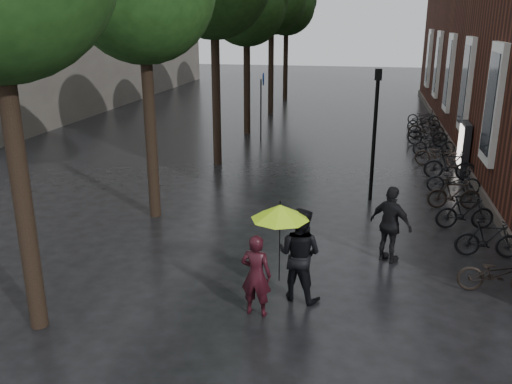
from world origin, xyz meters
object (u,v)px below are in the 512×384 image
(person_burgundy, at_px, (256,275))
(person_black, at_px, (299,254))
(parked_bicycles, at_px, (441,156))
(lamp_post, at_px, (375,122))
(pedestrian_walking, at_px, (391,225))
(ad_lightbox, at_px, (464,147))

(person_burgundy, distance_m, person_black, 1.07)
(parked_bicycles, bearing_deg, lamp_post, -120.58)
(person_burgundy, xyz_separation_m, parked_bicycles, (4.70, 11.85, -0.35))
(person_black, bearing_deg, pedestrian_walking, -112.18)
(lamp_post, bearing_deg, parked_bicycles, 59.42)
(pedestrian_walking, distance_m, lamp_post, 4.79)
(pedestrian_walking, relative_size, parked_bicycles, 0.09)
(pedestrian_walking, height_order, ad_lightbox, pedestrian_walking)
(parked_bicycles, xyz_separation_m, lamp_post, (-2.58, -4.36, 1.99))
(parked_bicycles, distance_m, lamp_post, 5.44)
(person_black, relative_size, parked_bicycles, 0.10)
(parked_bicycles, relative_size, ad_lightbox, 10.88)
(person_burgundy, relative_size, person_black, 0.85)
(person_burgundy, xyz_separation_m, pedestrian_walking, (2.56, 2.98, 0.09))
(ad_lightbox, distance_m, lamp_post, 5.57)
(person_black, bearing_deg, lamp_post, -83.91)
(parked_bicycles, distance_m, ad_lightbox, 0.89)
(pedestrian_walking, distance_m, ad_lightbox, 9.17)
(parked_bicycles, bearing_deg, person_black, -109.80)
(person_burgundy, xyz_separation_m, lamp_post, (2.12, 7.49, 1.64))
(person_black, distance_m, pedestrian_walking, 2.86)
(person_black, bearing_deg, person_burgundy, 65.63)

